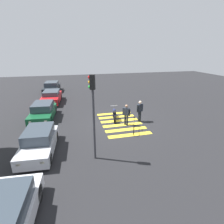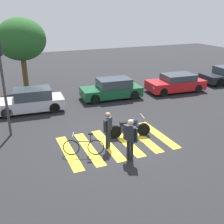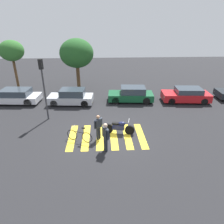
# 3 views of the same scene
# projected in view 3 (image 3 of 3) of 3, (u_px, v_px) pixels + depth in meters

# --- Properties ---
(ground_plane) EXTENTS (60.00, 60.00, 0.00)m
(ground_plane) POSITION_uv_depth(u_px,v_px,m) (107.00, 136.00, 13.29)
(ground_plane) COLOR #232326
(police_motorcycle) EXTENTS (2.04, 0.72, 1.04)m
(police_motorcycle) POSITION_uv_depth(u_px,v_px,m) (119.00, 127.00, 13.46)
(police_motorcycle) COLOR black
(police_motorcycle) RESTS_ON ground_plane
(leaning_bicycle) EXTENTS (1.62, 0.72, 1.01)m
(leaning_bicycle) POSITION_uv_depth(u_px,v_px,m) (80.00, 136.00, 12.64)
(leaning_bicycle) COLOR black
(leaning_bicycle) RESTS_ON ground_plane
(officer_on_foot) EXTENTS (0.52, 0.48, 1.67)m
(officer_on_foot) POSITION_uv_depth(u_px,v_px,m) (98.00, 126.00, 12.64)
(officer_on_foot) COLOR #1E232D
(officer_on_foot) RESTS_ON ground_plane
(officer_by_motorcycle) EXTENTS (0.39, 0.65, 1.77)m
(officer_by_motorcycle) POSITION_uv_depth(u_px,v_px,m) (106.00, 135.00, 11.46)
(officer_by_motorcycle) COLOR #1E232D
(officer_by_motorcycle) RESTS_ON ground_plane
(crosswalk_stripes) EXTENTS (4.95, 3.19, 0.01)m
(crosswalk_stripes) POSITION_uv_depth(u_px,v_px,m) (107.00, 136.00, 13.29)
(crosswalk_stripes) COLOR yellow
(crosswalk_stripes) RESTS_ON ground_plane
(car_white_van) EXTENTS (4.70, 2.20, 1.29)m
(car_white_van) POSITION_uv_depth(u_px,v_px,m) (15.00, 96.00, 18.41)
(car_white_van) COLOR black
(car_white_van) RESTS_ON ground_plane
(car_silver_sedan) EXTENTS (4.03, 1.96, 1.39)m
(car_silver_sedan) POSITION_uv_depth(u_px,v_px,m) (71.00, 97.00, 18.15)
(car_silver_sedan) COLOR black
(car_silver_sedan) RESTS_ON ground_plane
(car_green_compact) EXTENTS (4.21, 2.05, 1.38)m
(car_green_compact) POSITION_uv_depth(u_px,v_px,m) (131.00, 94.00, 18.77)
(car_green_compact) COLOR black
(car_green_compact) RESTS_ON ground_plane
(car_red_convertible) EXTENTS (4.37, 2.13, 1.30)m
(car_red_convertible) POSITION_uv_depth(u_px,v_px,m) (186.00, 95.00, 18.71)
(car_red_convertible) COLOR black
(car_red_convertible) RESTS_ON ground_plane
(traffic_light_pole) EXTENTS (0.30, 0.36, 4.54)m
(traffic_light_pole) POSITION_uv_depth(u_px,v_px,m) (43.00, 81.00, 14.39)
(traffic_light_pole) COLOR #38383D
(traffic_light_pole) RESTS_ON ground_plane
(street_tree_near) EXTENTS (2.42, 2.42, 5.15)m
(street_tree_near) POSITION_uv_depth(u_px,v_px,m) (11.00, 51.00, 20.42)
(street_tree_near) COLOR brown
(street_tree_near) RESTS_ON ground_plane
(street_tree_mid) EXTENTS (3.47, 3.47, 5.29)m
(street_tree_mid) POSITION_uv_depth(u_px,v_px,m) (77.00, 53.00, 20.85)
(street_tree_mid) COLOR brown
(street_tree_mid) RESTS_ON ground_plane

